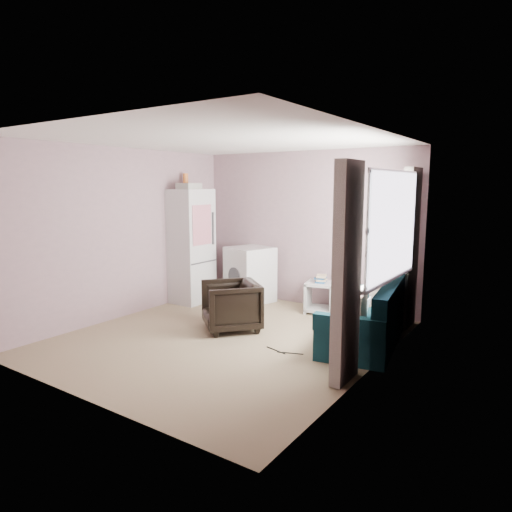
{
  "coord_description": "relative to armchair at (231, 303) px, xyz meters",
  "views": [
    {
      "loc": [
        3.48,
        -4.48,
        1.95
      ],
      "look_at": [
        0.05,
        0.6,
        1.0
      ],
      "focal_mm": 32.0,
      "sensor_mm": 36.0,
      "label": 1
    }
  ],
  "objects": [
    {
      "name": "room",
      "position": [
        0.18,
        -0.3,
        0.88
      ],
      "size": [
        3.84,
        4.24,
        2.54
      ],
      "color": "#887659",
      "rests_on": "ground"
    },
    {
      "name": "armchair",
      "position": [
        0.0,
        0.0,
        0.0
      ],
      "size": [
        0.98,
        0.98,
        0.74
      ],
      "primitive_type": "imported",
      "rotation": [
        0.0,
        0.0,
        -0.72
      ],
      "color": "black",
      "rests_on": "ground"
    },
    {
      "name": "fridge",
      "position": [
        -1.53,
        0.85,
        0.59
      ],
      "size": [
        0.67,
        0.65,
        2.15
      ],
      "rotation": [
        0.0,
        0.0,
        -0.0
      ],
      "color": "#B7B7B7",
      "rests_on": "ground"
    },
    {
      "name": "washing_machine",
      "position": [
        -0.67,
        1.42,
        0.12
      ],
      "size": [
        0.81,
        0.81,
        0.93
      ],
      "rotation": [
        0.0,
        0.0,
        -0.29
      ],
      "color": "#B7B7B7",
      "rests_on": "ground"
    },
    {
      "name": "side_table",
      "position": [
        0.63,
        1.46,
        -0.09
      ],
      "size": [
        0.53,
        0.53,
        0.59
      ],
      "rotation": [
        0.0,
        0.0,
        0.26
      ],
      "color": "#9A9896",
      "rests_on": "ground"
    },
    {
      "name": "sofa",
      "position": [
        1.75,
        0.5,
        -0.08
      ],
      "size": [
        1.07,
        1.85,
        0.78
      ],
      "rotation": [
        0.0,
        0.0,
        0.17
      ],
      "color": "#0C313B",
      "rests_on": "ground"
    },
    {
      "name": "window_dressing",
      "position": [
        1.95,
        0.39,
        0.74
      ],
      "size": [
        0.17,
        2.62,
        2.18
      ],
      "color": "white",
      "rests_on": "ground"
    },
    {
      "name": "floor_cables",
      "position": [
        1.03,
        -0.34,
        -0.36
      ],
      "size": [
        0.49,
        0.12,
        0.01
      ],
      "rotation": [
        0.0,
        0.0,
        0.08
      ],
      "color": "black",
      "rests_on": "ground"
    }
  ]
}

